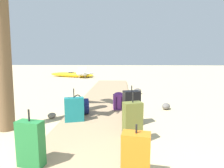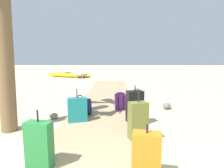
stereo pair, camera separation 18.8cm
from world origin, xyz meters
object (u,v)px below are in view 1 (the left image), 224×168
suitcase_black (131,106)px  suitcase_teal (74,109)px  duffel_bag_navy (78,107)px  lounge_chair (85,73)px  suitcase_olive (132,121)px  kayak (72,75)px  suitcase_orange (136,155)px  backpack_purple (119,100)px  suitcase_green (31,144)px

suitcase_black → suitcase_teal: size_ratio=1.10×
duffel_bag_navy → lounge_chair: 9.39m
suitcase_olive → kayak: size_ratio=0.22×
suitcase_orange → suitcase_black: bearing=88.6°
backpack_purple → lounge_chair: size_ratio=0.29×
suitcase_black → suitcase_green: (-1.42, -1.82, -0.04)m
suitcase_green → lounge_chair: (-1.50, 11.57, -0.06)m
suitcase_black → kayak: size_ratio=0.22×
suitcase_orange → lounge_chair: 12.07m
suitcase_teal → backpack_purple: suitcase_teal is taller
suitcase_teal → kayak: 10.49m
backpack_purple → duffel_bag_navy: size_ratio=0.78×
suitcase_green → kayak: (-2.58, 11.92, -0.20)m
suitcase_black → suitcase_green: suitcase_black is taller
suitcase_orange → suitcase_green: suitcase_green is taller
suitcase_orange → backpack_purple: size_ratio=1.35×
suitcase_teal → duffel_bag_navy: suitcase_teal is taller
backpack_purple → kayak: (-3.70, 9.10, -0.15)m
suitcase_olive → duffel_bag_navy: (-1.29, 1.41, -0.13)m
suitcase_black → suitcase_green: 2.30m
suitcase_olive → suitcase_black: size_ratio=1.02×
suitcase_black → backpack_purple: 1.06m
suitcase_green → lounge_chair: size_ratio=0.46×
lounge_chair → suitcase_green: bearing=-82.6°
suitcase_teal → suitcase_green: (-0.14, -1.79, 0.04)m
suitcase_orange → suitcase_teal: bearing=122.3°
suitcase_green → backpack_purple: suitcase_green is taller
backpack_purple → lounge_chair: 9.13m
suitcase_black → suitcase_green: size_ratio=1.06×
suitcase_olive → lounge_chair: (-2.88, 10.67, -0.08)m
suitcase_orange → suitcase_green: size_ratio=0.84×
suitcase_green → suitcase_teal: bearing=85.6°
duffel_bag_navy → kayak: (-2.67, 9.61, -0.09)m
suitcase_black → suitcase_teal: suitcase_black is taller
suitcase_orange → duffel_bag_navy: suitcase_orange is taller
suitcase_orange → suitcase_black: (0.05, 1.97, 0.08)m
suitcase_orange → kayak: suitcase_orange is taller
suitcase_olive → kayak: (-3.96, 11.02, -0.23)m
suitcase_orange → duffel_bag_navy: bearing=117.3°
suitcase_olive → suitcase_teal: bearing=144.7°
suitcase_black → kayak: suitcase_black is taller
backpack_purple → suitcase_green: bearing=-111.6°
suitcase_green → backpack_purple: size_ratio=1.60×
suitcase_teal → suitcase_green: size_ratio=0.97×
kayak → suitcase_green: bearing=-77.8°
backpack_purple → duffel_bag_navy: bearing=-153.6°
suitcase_green → backpack_purple: 3.04m
suitcase_black → duffel_bag_navy: 1.42m
suitcase_olive → duffel_bag_navy: suitcase_olive is taller
lounge_chair → kayak: 1.14m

